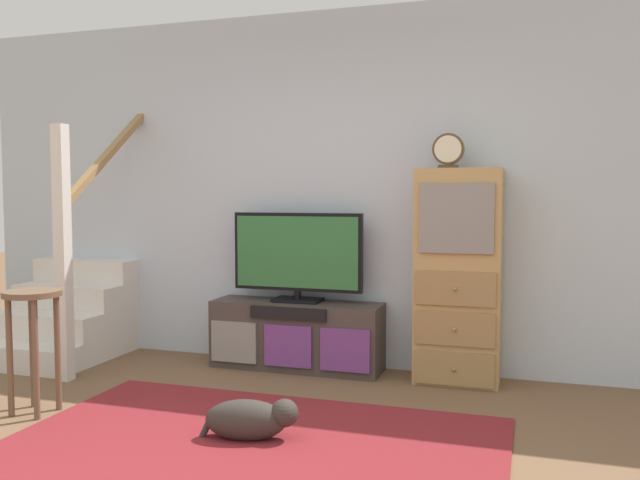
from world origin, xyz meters
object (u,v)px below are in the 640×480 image
(desk_clock, at_px, (448,151))
(bar_stool_near, at_px, (33,323))
(side_cabinet, at_px, (458,277))
(television, at_px, (297,255))
(dog, at_px, (251,419))
(media_console, at_px, (296,335))

(desk_clock, distance_m, bar_stool_near, 2.89)
(side_cabinet, xyz_separation_m, desk_clock, (-0.08, -0.01, 0.87))
(television, distance_m, dog, 1.67)
(media_console, relative_size, dog, 2.41)
(desk_clock, xyz_separation_m, dog, (-0.85, -1.44, -1.50))
(side_cabinet, bearing_deg, television, 179.34)
(media_console, xyz_separation_m, side_cabinet, (1.19, 0.01, 0.49))
(television, bearing_deg, media_console, -90.00)
(side_cabinet, relative_size, dog, 2.79)
(side_cabinet, height_order, bar_stool_near, side_cabinet)
(desk_clock, bearing_deg, side_cabinet, 10.92)
(television, distance_m, bar_stool_near, 1.89)
(television, relative_size, desk_clock, 4.18)
(bar_stool_near, relative_size, dog, 1.39)
(television, xyz_separation_m, desk_clock, (1.11, -0.03, 0.75))
(desk_clock, height_order, dog, desk_clock)
(side_cabinet, height_order, desk_clock, desk_clock)
(media_console, relative_size, side_cabinet, 0.87)
(desk_clock, bearing_deg, media_console, 179.75)
(bar_stool_near, bearing_deg, media_console, 51.10)
(bar_stool_near, distance_m, dog, 1.48)
(television, xyz_separation_m, dog, (0.26, -1.47, -0.75))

